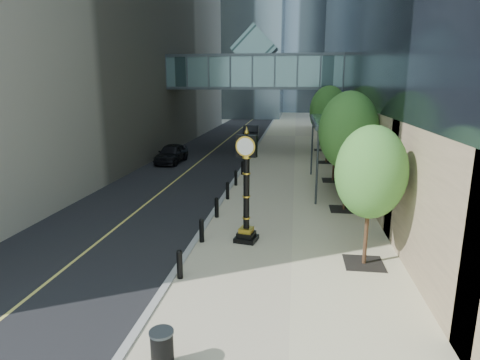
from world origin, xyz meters
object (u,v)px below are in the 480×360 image
trash_bin (162,351)px  pedestrian (353,179)px  car_far (251,132)px  car_near (172,153)px  street_clock (246,195)px

trash_bin → pedestrian: size_ratio=0.52×
trash_bin → pedestrian: bearing=68.7°
trash_bin → car_far: bearing=93.4°
car_near → car_far: bearing=73.5°
pedestrian → car_far: 24.99m
trash_bin → car_near: size_ratio=0.20×
street_clock → pedestrian: (5.40, 8.37, -1.14)m
street_clock → car_far: street_clock is taller
trash_bin → car_far: car_far is taller
car_near → car_far: 16.24m
pedestrian → car_near: size_ratio=0.38×
trash_bin → pedestrian: (6.35, 16.27, 0.41)m
car_near → car_far: size_ratio=0.90×
street_clock → trash_bin: street_clock is taller
trash_bin → pedestrian: pedestrian is taller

